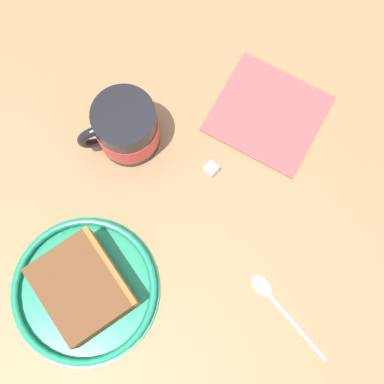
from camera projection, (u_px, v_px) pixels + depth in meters
ground_plane at (171, 256)px, 68.94cm from camera, size 131.50×131.50×2.35cm
small_plate at (85, 290)px, 65.99cm from camera, size 18.48×18.48×1.61cm
cake_slice at (82, 288)px, 63.66cm from camera, size 9.87×11.53×4.98cm
tea_mug at (126, 128)px, 67.41cm from camera, size 10.16×7.99×8.71cm
teaspoon at (274, 300)px, 66.15cm from camera, size 2.01×13.11×0.80cm
folded_napkin at (268, 113)px, 72.02cm from camera, size 17.11×17.61×0.60cm
sugar_cube at (211, 169)px, 69.71cm from camera, size 1.69×1.69×1.51cm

